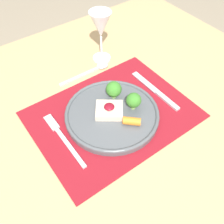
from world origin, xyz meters
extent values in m
plane|color=gray|center=(0.00, 0.00, 0.00)|extent=(8.00, 8.00, 0.00)
cube|color=tan|center=(0.00, 0.00, 0.72)|extent=(1.32, 1.13, 0.03)
cylinder|color=tan|center=(0.59, 0.49, 0.35)|extent=(0.06, 0.06, 0.71)
cube|color=maroon|center=(0.00, 0.00, 0.74)|extent=(0.48, 0.37, 0.00)
cylinder|color=#4C5156|center=(-0.01, -0.01, 0.75)|extent=(0.29, 0.29, 0.02)
torus|color=#4C5156|center=(-0.01, -0.01, 0.76)|extent=(0.29, 0.29, 0.01)
cube|color=beige|center=(-0.01, 0.00, 0.77)|extent=(0.11, 0.10, 0.02)
ellipsoid|color=maroon|center=(-0.01, 0.00, 0.78)|extent=(0.03, 0.03, 0.01)
cylinder|color=#84B256|center=(0.04, 0.05, 0.77)|extent=(0.01, 0.01, 0.02)
sphere|color=#387A28|center=(0.04, 0.05, 0.79)|extent=(0.05, 0.05, 0.05)
cylinder|color=#84B256|center=(0.06, -0.03, 0.77)|extent=(0.01, 0.01, 0.02)
sphere|color=#387A28|center=(0.06, -0.03, 0.79)|extent=(0.05, 0.05, 0.05)
cylinder|color=orange|center=(0.02, -0.07, 0.77)|extent=(0.05, 0.05, 0.02)
cube|color=#B2B2B7|center=(-0.17, -0.03, 0.74)|extent=(0.01, 0.16, 0.01)
cube|color=#B2B2B7|center=(-0.17, 0.08, 0.74)|extent=(0.02, 0.06, 0.01)
cube|color=#B2B2B7|center=(0.18, -0.06, 0.74)|extent=(0.02, 0.10, 0.01)
cube|color=#B2B2B7|center=(0.18, 0.05, 0.74)|extent=(0.02, 0.12, 0.00)
cube|color=#B2B2B7|center=(0.01, 0.21, 0.74)|extent=(0.16, 0.01, 0.01)
ellipsoid|color=#B2B2B7|center=(0.11, 0.21, 0.74)|extent=(0.04, 0.04, 0.01)
cylinder|color=white|center=(0.14, 0.26, 0.74)|extent=(0.07, 0.07, 0.01)
cylinder|color=white|center=(0.14, 0.26, 0.79)|extent=(0.01, 0.01, 0.09)
cone|color=white|center=(0.14, 0.26, 0.88)|extent=(0.08, 0.08, 0.09)
camera|label=1|loc=(-0.32, -0.43, 1.36)|focal=42.00mm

